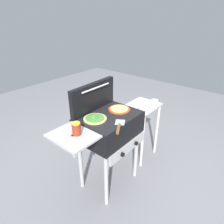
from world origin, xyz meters
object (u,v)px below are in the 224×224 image
at_px(pizza_veggie, 95,118).
at_px(topping_bowl_far, 144,102).
at_px(grill, 108,128).
at_px(spatula, 119,126).
at_px(prep_table, 141,121).
at_px(sauce_jar, 76,129).
at_px(pizza_cheese, 119,109).
at_px(topping_bowl_middle, 154,102).
at_px(topping_bowl_near, 142,110).

xyz_separation_m(pizza_veggie, topping_bowl_far, (0.87, -0.03, -0.10)).
bearing_deg(grill, spatula, -114.29).
relative_size(spatula, prep_table, 0.32).
bearing_deg(sauce_jar, grill, 1.65).
relative_size(grill, pizza_cheese, 4.08).
bearing_deg(topping_bowl_middle, topping_bowl_near, -179.85).
height_order(grill, prep_table, grill).
relative_size(pizza_veggie, prep_table, 0.29).
xyz_separation_m(pizza_veggie, spatula, (0.04, -0.27, -0.00)).
height_order(spatula, topping_bowl_middle, spatula).
bearing_deg(topping_bowl_far, pizza_veggie, 177.92).
xyz_separation_m(sauce_jar, topping_bowl_near, (0.95, -0.07, -0.15)).
relative_size(spatula, topping_bowl_far, 2.39).
height_order(prep_table, topping_bowl_middle, topping_bowl_middle).
bearing_deg(pizza_cheese, prep_table, 0.30).
bearing_deg(sauce_jar, topping_bowl_middle, -3.21).
relative_size(grill, pizza_veggie, 4.17).
xyz_separation_m(grill, pizza_veggie, (-0.14, 0.06, 0.15)).
distance_m(sauce_jar, prep_table, 1.18).
height_order(pizza_cheese, topping_bowl_far, pizza_cheese).
distance_m(grill, topping_bowl_middle, 0.83).
xyz_separation_m(topping_bowl_near, topping_bowl_far, (0.22, 0.11, -0.00)).
xyz_separation_m(grill, topping_bowl_far, (0.74, 0.02, 0.05)).
relative_size(pizza_veggie, topping_bowl_far, 2.19).
bearing_deg(topping_bowl_middle, pizza_cheese, 172.45).
bearing_deg(spatula, topping_bowl_near, 12.05).
bearing_deg(spatula, grill, 65.71).
distance_m(pizza_cheese, topping_bowl_far, 0.56).
bearing_deg(topping_bowl_near, prep_table, 29.50).
xyz_separation_m(pizza_veggie, sauce_jar, (-0.30, -0.07, 0.05)).
bearing_deg(pizza_cheese, grill, -179.43).
xyz_separation_m(pizza_cheese, spatula, (-0.28, -0.22, -0.00)).
distance_m(topping_bowl_far, topping_bowl_middle, 0.14).
height_order(grill, pizza_veggie, pizza_veggie).
distance_m(pizza_cheese, pizza_veggie, 0.33).
bearing_deg(topping_bowl_middle, spatula, -171.87).
bearing_deg(prep_table, pizza_veggie, 176.38).
relative_size(grill, spatula, 3.81).
height_order(pizza_veggie, sauce_jar, sauce_jar).
bearing_deg(topping_bowl_near, pizza_cheese, 165.48).
height_order(spatula, topping_bowl_far, spatula).
distance_m(pizza_veggie, topping_bowl_near, 0.68).
bearing_deg(grill, sauce_jar, -178.35).
bearing_deg(topping_bowl_middle, pizza_veggie, 171.82).
distance_m(spatula, topping_bowl_near, 0.64).
height_order(grill, topping_bowl_near, grill).
relative_size(sauce_jar, topping_bowl_middle, 1.18).
xyz_separation_m(pizza_cheese, sauce_jar, (-0.62, -0.01, 0.05)).
distance_m(sauce_jar, topping_bowl_far, 1.18).
distance_m(grill, pizza_cheese, 0.24).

